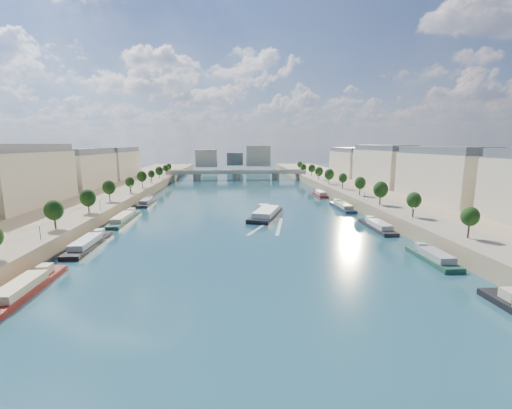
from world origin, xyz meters
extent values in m
plane|color=#0B2F31|center=(0.00, 100.00, 0.00)|extent=(700.00, 700.00, 0.00)
cube|color=#9E8460|center=(-72.00, 100.00, 2.50)|extent=(44.00, 520.00, 5.00)
cube|color=#9E8460|center=(72.00, 100.00, 2.50)|extent=(44.00, 520.00, 5.00)
cube|color=gray|center=(-57.00, 100.00, 5.05)|extent=(14.00, 520.00, 0.10)
cube|color=gray|center=(57.00, 100.00, 5.05)|extent=(14.00, 520.00, 0.10)
cylinder|color=#382B1E|center=(-55.00, 42.00, 6.91)|extent=(0.50, 0.50, 3.82)
ellipsoid|color=black|center=(-55.00, 42.00, 10.50)|extent=(4.80, 4.80, 5.52)
cylinder|color=#382B1E|center=(-55.00, 66.00, 6.91)|extent=(0.50, 0.50, 3.82)
ellipsoid|color=black|center=(-55.00, 66.00, 10.50)|extent=(4.80, 4.80, 5.52)
cylinder|color=#382B1E|center=(-55.00, 90.00, 6.91)|extent=(0.50, 0.50, 3.82)
ellipsoid|color=black|center=(-55.00, 90.00, 10.50)|extent=(4.80, 4.80, 5.52)
cylinder|color=#382B1E|center=(-55.00, 114.00, 6.91)|extent=(0.50, 0.50, 3.82)
ellipsoid|color=black|center=(-55.00, 114.00, 10.50)|extent=(4.80, 4.80, 5.52)
cylinder|color=#382B1E|center=(-55.00, 138.00, 6.91)|extent=(0.50, 0.50, 3.82)
ellipsoid|color=black|center=(-55.00, 138.00, 10.50)|extent=(4.80, 4.80, 5.52)
cylinder|color=#382B1E|center=(-55.00, 162.00, 6.91)|extent=(0.50, 0.50, 3.82)
ellipsoid|color=black|center=(-55.00, 162.00, 10.50)|extent=(4.80, 4.80, 5.52)
cylinder|color=#382B1E|center=(-55.00, 186.00, 6.91)|extent=(0.50, 0.50, 3.82)
ellipsoid|color=black|center=(-55.00, 186.00, 10.50)|extent=(4.80, 4.80, 5.52)
cylinder|color=#382B1E|center=(-55.00, 210.00, 6.91)|extent=(0.50, 0.50, 3.82)
ellipsoid|color=black|center=(-55.00, 210.00, 10.50)|extent=(4.80, 4.80, 5.52)
cylinder|color=#382B1E|center=(-55.00, 234.00, 6.91)|extent=(0.50, 0.50, 3.82)
ellipsoid|color=black|center=(-55.00, 234.00, 10.50)|extent=(4.80, 4.80, 5.52)
cylinder|color=#382B1E|center=(55.00, 26.00, 6.91)|extent=(0.50, 0.50, 3.82)
ellipsoid|color=black|center=(55.00, 26.00, 10.50)|extent=(4.80, 4.80, 5.52)
cylinder|color=#382B1E|center=(55.00, 50.00, 6.91)|extent=(0.50, 0.50, 3.82)
ellipsoid|color=black|center=(55.00, 50.00, 10.50)|extent=(4.80, 4.80, 5.52)
cylinder|color=#382B1E|center=(55.00, 74.00, 6.91)|extent=(0.50, 0.50, 3.82)
ellipsoid|color=black|center=(55.00, 74.00, 10.50)|extent=(4.80, 4.80, 5.52)
cylinder|color=#382B1E|center=(55.00, 98.00, 6.91)|extent=(0.50, 0.50, 3.82)
ellipsoid|color=black|center=(55.00, 98.00, 10.50)|extent=(4.80, 4.80, 5.52)
cylinder|color=#382B1E|center=(55.00, 122.00, 6.91)|extent=(0.50, 0.50, 3.82)
ellipsoid|color=black|center=(55.00, 122.00, 10.50)|extent=(4.80, 4.80, 5.52)
cylinder|color=#382B1E|center=(55.00, 146.00, 6.91)|extent=(0.50, 0.50, 3.82)
ellipsoid|color=black|center=(55.00, 146.00, 10.50)|extent=(4.80, 4.80, 5.52)
cylinder|color=#382B1E|center=(55.00, 170.00, 6.91)|extent=(0.50, 0.50, 3.82)
ellipsoid|color=black|center=(55.00, 170.00, 10.50)|extent=(4.80, 4.80, 5.52)
cylinder|color=#382B1E|center=(55.00, 194.00, 6.91)|extent=(0.50, 0.50, 3.82)
ellipsoid|color=black|center=(55.00, 194.00, 10.50)|extent=(4.80, 4.80, 5.52)
cylinder|color=#382B1E|center=(55.00, 218.00, 6.91)|extent=(0.50, 0.50, 3.82)
ellipsoid|color=black|center=(55.00, 218.00, 10.50)|extent=(4.80, 4.80, 5.52)
cylinder|color=#382B1E|center=(55.00, 242.00, 6.91)|extent=(0.50, 0.50, 3.82)
ellipsoid|color=black|center=(55.00, 242.00, 10.50)|extent=(4.80, 4.80, 5.52)
cylinder|color=black|center=(-52.50, 30.00, 7.00)|extent=(0.14, 0.14, 4.00)
sphere|color=#FFE5B2|center=(-52.50, 30.00, 9.10)|extent=(0.36, 0.36, 0.36)
cylinder|color=black|center=(-52.50, 70.00, 7.00)|extent=(0.14, 0.14, 4.00)
sphere|color=#FFE5B2|center=(-52.50, 70.00, 9.10)|extent=(0.36, 0.36, 0.36)
cylinder|color=black|center=(-52.50, 110.00, 7.00)|extent=(0.14, 0.14, 4.00)
sphere|color=#FFE5B2|center=(-52.50, 110.00, 9.10)|extent=(0.36, 0.36, 0.36)
cylinder|color=black|center=(-52.50, 150.00, 7.00)|extent=(0.14, 0.14, 4.00)
sphere|color=#FFE5B2|center=(-52.50, 150.00, 9.10)|extent=(0.36, 0.36, 0.36)
cylinder|color=black|center=(-52.50, 190.00, 7.00)|extent=(0.14, 0.14, 4.00)
sphere|color=#FFE5B2|center=(-52.50, 190.00, 9.10)|extent=(0.36, 0.36, 0.36)
cylinder|color=black|center=(52.50, 45.00, 7.00)|extent=(0.14, 0.14, 4.00)
sphere|color=#FFE5B2|center=(52.50, 45.00, 9.10)|extent=(0.36, 0.36, 0.36)
cylinder|color=black|center=(52.50, 85.00, 7.00)|extent=(0.14, 0.14, 4.00)
sphere|color=#FFE5B2|center=(52.50, 85.00, 9.10)|extent=(0.36, 0.36, 0.36)
cylinder|color=black|center=(52.50, 125.00, 7.00)|extent=(0.14, 0.14, 4.00)
sphere|color=#FFE5B2|center=(52.50, 125.00, 9.10)|extent=(0.36, 0.36, 0.36)
cylinder|color=black|center=(52.50, 165.00, 7.00)|extent=(0.14, 0.14, 4.00)
sphere|color=#FFE5B2|center=(52.50, 165.00, 9.10)|extent=(0.36, 0.36, 0.36)
cylinder|color=black|center=(52.50, 205.00, 7.00)|extent=(0.14, 0.14, 4.00)
sphere|color=#FFE5B2|center=(52.50, 205.00, 9.10)|extent=(0.36, 0.36, 0.36)
cube|color=beige|center=(-85.00, 83.00, 15.00)|extent=(16.00, 52.00, 20.00)
cube|color=#474C54|center=(-85.00, 83.00, 26.60)|extent=(14.72, 50.44, 3.20)
cube|color=beige|center=(-85.00, 141.00, 15.00)|extent=(16.00, 52.00, 20.00)
cube|color=#474C54|center=(-85.00, 141.00, 26.60)|extent=(14.72, 50.44, 3.20)
cube|color=beige|center=(-85.00, 199.00, 15.00)|extent=(16.00, 52.00, 20.00)
cube|color=#474C54|center=(-85.00, 199.00, 26.60)|extent=(14.72, 50.44, 3.20)
cube|color=beige|center=(85.00, 83.00, 15.00)|extent=(16.00, 52.00, 20.00)
cube|color=#474C54|center=(85.00, 83.00, 26.60)|extent=(14.72, 50.44, 3.20)
cube|color=beige|center=(85.00, 141.00, 15.00)|extent=(16.00, 52.00, 20.00)
cube|color=#474C54|center=(85.00, 141.00, 26.60)|extent=(14.72, 50.44, 3.20)
cube|color=beige|center=(85.00, 199.00, 15.00)|extent=(16.00, 52.00, 20.00)
cube|color=#474C54|center=(85.00, 199.00, 26.60)|extent=(14.72, 50.44, 3.20)
cube|color=beige|center=(-30.00, 310.00, 14.00)|extent=(22.00, 18.00, 18.00)
cube|color=beige|center=(25.00, 320.00, 16.00)|extent=(26.00, 20.00, 22.00)
cube|color=#474C54|center=(0.00, 335.00, 12.00)|extent=(18.00, 16.00, 14.00)
cube|color=#C1B79E|center=(0.00, 222.06, 6.20)|extent=(112.00, 11.00, 2.20)
cube|color=#C1B79E|center=(0.00, 217.06, 7.70)|extent=(112.00, 0.80, 0.90)
cube|color=#C1B79E|center=(0.00, 227.06, 7.70)|extent=(112.00, 0.80, 0.90)
cylinder|color=#C1B79E|center=(-32.00, 222.06, 2.50)|extent=(6.40, 6.40, 5.00)
cylinder|color=#C1B79E|center=(0.00, 222.06, 2.50)|extent=(6.40, 6.40, 5.00)
cylinder|color=#C1B79E|center=(32.00, 222.06, 2.50)|extent=(6.40, 6.40, 5.00)
cube|color=#C1B79E|center=(-52.00, 222.06, 2.50)|extent=(6.00, 12.00, 5.00)
cube|color=#C1B79E|center=(52.00, 222.06, 2.50)|extent=(6.00, 12.00, 5.00)
cube|color=black|center=(9.13, 78.30, 0.47)|extent=(17.51, 31.04, 2.13)
cube|color=white|center=(9.13, 75.91, 2.49)|extent=(12.76, 20.63, 1.92)
cube|color=white|center=(9.13, 87.26, 2.43)|extent=(5.18, 4.75, 1.80)
cube|color=silver|center=(5.93, 61.30, 0.02)|extent=(12.22, 24.01, 0.04)
cube|color=silver|center=(12.33, 61.30, 0.02)|extent=(6.29, 25.73, 0.04)
cube|color=maroon|center=(-45.50, 10.43, 0.30)|extent=(5.00, 23.83, 1.80)
cube|color=beige|center=(-45.50, 8.52, 2.00)|extent=(4.10, 13.11, 1.60)
cube|color=beige|center=(-45.50, 17.58, 2.10)|extent=(2.50, 2.86, 1.80)
cube|color=black|center=(-45.50, 41.24, 0.30)|extent=(5.00, 25.96, 1.80)
cube|color=silver|center=(-45.50, 39.16, 2.00)|extent=(4.10, 14.28, 1.60)
cube|color=silver|center=(-45.50, 49.02, 2.10)|extent=(2.50, 3.12, 1.80)
cube|color=#1B453A|center=(-45.50, 74.58, 0.30)|extent=(5.00, 30.65, 1.80)
cube|color=beige|center=(-45.50, 72.12, 2.00)|extent=(4.10, 16.86, 1.60)
cube|color=beige|center=(-45.50, 83.77, 2.10)|extent=(2.50, 3.68, 1.80)
cube|color=#29292C|center=(-45.50, 110.08, 0.30)|extent=(5.00, 20.67, 1.80)
cube|color=gray|center=(-45.50, 108.42, 2.00)|extent=(4.10, 11.37, 1.60)
cube|color=gray|center=(-45.50, 116.28, 2.10)|extent=(2.50, 2.48, 1.80)
cube|color=beige|center=(45.50, -2.18, 2.10)|extent=(2.50, 3.07, 1.80)
cube|color=#1B4433|center=(45.50, 21.93, 0.30)|extent=(5.00, 18.02, 1.80)
cube|color=#929199|center=(45.50, 20.49, 2.00)|extent=(4.10, 9.91, 1.60)
cube|color=#929199|center=(45.50, 27.34, 2.10)|extent=(2.50, 2.16, 1.80)
cube|color=black|center=(45.50, 54.93, 0.30)|extent=(5.00, 22.18, 1.80)
cube|color=beige|center=(45.50, 53.16, 2.00)|extent=(4.10, 12.20, 1.60)
cube|color=beige|center=(45.50, 61.58, 2.10)|extent=(2.50, 2.66, 1.80)
cube|color=#1B263D|center=(45.50, 92.58, 0.30)|extent=(5.00, 25.03, 1.80)
cube|color=beige|center=(45.50, 90.58, 2.00)|extent=(4.10, 13.77, 1.60)
cube|color=beige|center=(45.50, 100.09, 2.10)|extent=(2.50, 3.00, 1.80)
cube|color=maroon|center=(45.50, 131.33, 0.30)|extent=(5.00, 18.26, 1.80)
cube|color=#A9AEB5|center=(45.50, 129.87, 2.00)|extent=(4.10, 10.04, 1.60)
cube|color=#A9AEB5|center=(45.50, 136.81, 2.10)|extent=(2.50, 2.19, 1.80)
camera|label=1|loc=(-4.73, -56.55, 28.96)|focal=24.00mm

